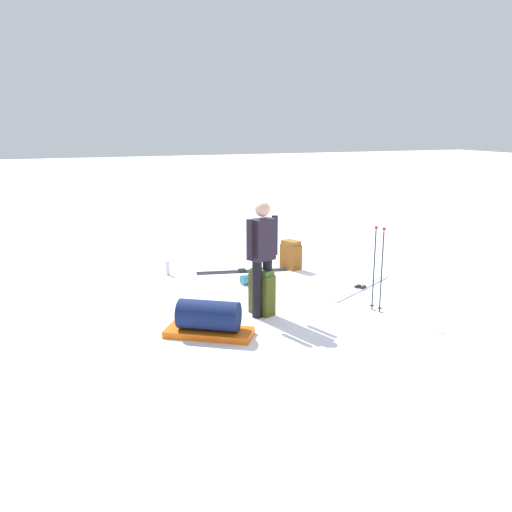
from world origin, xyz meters
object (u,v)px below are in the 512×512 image
object	(u,v)px
skier_standing	(262,253)
backpack_large_dark	(262,292)
ski_pair_far	(360,288)
thermos_bottle	(168,268)
backpack_bright	(291,255)
sleeping_mat_rolled	(255,278)
ski_poles_planted_near	(378,265)
gear_sled	(209,320)
ski_pair_near	(242,271)

from	to	relation	value
skier_standing	backpack_large_dark	world-z (taller)	skier_standing
ski_pair_far	thermos_bottle	bearing A→B (deg)	54.25
backpack_bright	thermos_bottle	xyz separation A→B (m)	(0.44, 2.33, -0.14)
backpack_bright	sleeping_mat_rolled	world-z (taller)	backpack_bright
ski_poles_planted_near	thermos_bottle	size ratio (longest dim) A/B	4.99
thermos_bottle	ski_poles_planted_near	bearing A→B (deg)	-141.58
gear_sled	ski_pair_far	bearing A→B (deg)	-70.50
ski_pair_near	gear_sled	xyz separation A→B (m)	(-2.84, 1.52, 0.21)
ski_pair_far	backpack_large_dark	distance (m)	2.15
ski_poles_planted_near	sleeping_mat_rolled	size ratio (longest dim) A/B	2.36
thermos_bottle	ski_pair_far	bearing A→B (deg)	-125.75
ski_pair_far	sleeping_mat_rolled	xyz separation A→B (m)	(0.98, 1.55, 0.08)
backpack_large_dark	thermos_bottle	size ratio (longest dim) A/B	2.65
skier_standing	backpack_large_dark	bearing A→B (deg)	-19.60
skier_standing	backpack_large_dark	xyz separation A→B (m)	(0.07, -0.03, -0.62)
skier_standing	thermos_bottle	bearing A→B (deg)	16.57
backpack_bright	ski_poles_planted_near	world-z (taller)	ski_poles_planted_near
ski_pair_near	ski_poles_planted_near	bearing A→B (deg)	-158.36
skier_standing	sleeping_mat_rolled	xyz separation A→B (m)	(1.60, -0.53, -0.86)
backpack_bright	skier_standing	bearing A→B (deg)	145.81
ski_poles_planted_near	gear_sled	size ratio (longest dim) A/B	1.06
backpack_large_dark	gear_sled	distance (m)	1.12
ski_pair_near	backpack_large_dark	distance (m)	2.39
skier_standing	gear_sled	distance (m)	1.29
thermos_bottle	skier_standing	bearing A→B (deg)	-163.43
gear_sled	sleeping_mat_rolled	bearing A→B (deg)	-35.78
sleeping_mat_rolled	thermos_bottle	size ratio (longest dim) A/B	2.12
sleeping_mat_rolled	thermos_bottle	distance (m)	1.72
sleeping_mat_rolled	ski_pair_far	bearing A→B (deg)	-122.36
ski_pair_far	ski_pair_near	bearing A→B (deg)	40.73
sleeping_mat_rolled	skier_standing	bearing A→B (deg)	161.75
backpack_bright	thermos_bottle	bearing A→B (deg)	79.40
ski_pair_far	ski_poles_planted_near	bearing A→B (deg)	159.30
backpack_bright	sleeping_mat_rolled	size ratio (longest dim) A/B	1.02
skier_standing	ski_poles_planted_near	world-z (taller)	skier_standing
backpack_bright	sleeping_mat_rolled	distance (m)	1.21
ski_pair_far	thermos_bottle	xyz separation A→B (m)	(2.07, 2.88, 0.12)
skier_standing	backpack_bright	size ratio (longest dim) A/B	3.03
backpack_large_dark	sleeping_mat_rolled	size ratio (longest dim) A/B	1.25
skier_standing	backpack_bright	xyz separation A→B (m)	(2.25, -1.53, -0.68)
ski_poles_planted_near	gear_sled	world-z (taller)	ski_poles_planted_near
ski_pair_near	backpack_large_dark	bearing A→B (deg)	166.86
skier_standing	ski_pair_near	distance (m)	2.62
gear_sled	thermos_bottle	xyz separation A→B (m)	(3.15, -0.16, -0.09)
skier_standing	backpack_bright	bearing A→B (deg)	-34.19
sleeping_mat_rolled	backpack_large_dark	bearing A→B (deg)	161.82
ski_pair_far	backpack_large_dark	world-z (taller)	backpack_large_dark
ski_pair_near	ski_pair_far	size ratio (longest dim) A/B	1.01
skier_standing	ski_pair_near	size ratio (longest dim) A/B	0.98
backpack_bright	gear_sled	bearing A→B (deg)	137.48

